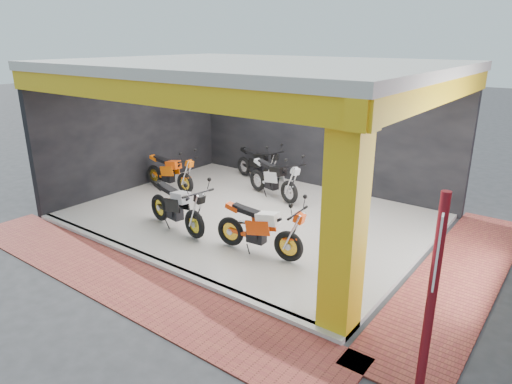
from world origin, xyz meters
TOP-DOWN VIEW (x-y plane):
  - ground at (0.00, 0.00)m, footprint 80.00×80.00m
  - showroom_floor at (0.00, 2.00)m, footprint 8.00×6.00m
  - showroom_ceiling at (0.00, 2.00)m, footprint 8.40×6.40m
  - back_wall at (0.00, 5.10)m, footprint 8.20×0.20m
  - left_wall at (-4.10, 2.00)m, footprint 0.20×6.20m
  - corner_column at (3.75, -0.75)m, footprint 0.50×0.50m
  - header_beam_front at (0.00, -1.00)m, footprint 8.40×0.30m
  - header_beam_right at (4.00, 2.00)m, footprint 0.30×6.40m
  - floor_kerb at (0.00, -1.02)m, footprint 8.00×0.20m
  - paver_front at (0.00, -1.80)m, footprint 9.00×1.40m
  - paver_right at (4.80, 2.00)m, footprint 1.40×7.00m
  - signpost at (5.20, -1.50)m, footprint 0.11×0.37m
  - moto_hero at (2.07, 0.46)m, footprint 2.12×0.94m
  - moto_row_a at (-0.10, 0.16)m, footprint 2.22×1.14m
  - moto_row_b at (0.33, 3.17)m, footprint 2.16×1.26m
  - moto_row_c at (-2.37, 2.13)m, footprint 1.98×0.76m
  - moto_row_d at (-0.98, 4.17)m, footprint 2.06×1.18m

SIDE VIEW (x-z plane):
  - ground at x=0.00m, z-range 0.00..0.00m
  - paver_front at x=0.00m, z-range 0.00..0.03m
  - paver_right at x=4.80m, z-range 0.00..0.03m
  - showroom_floor at x=0.00m, z-range 0.00..0.10m
  - floor_kerb at x=0.00m, z-range 0.00..0.10m
  - moto_row_d at x=-0.98m, z-range 0.10..1.29m
  - moto_row_c at x=-2.37m, z-range 0.10..1.30m
  - moto_row_b at x=0.33m, z-range 0.10..1.34m
  - moto_hero at x=2.07m, z-range 0.10..1.36m
  - moto_row_a at x=-0.10m, z-range 0.10..1.39m
  - signpost at x=5.20m, z-range 0.13..2.81m
  - back_wall at x=0.00m, z-range 0.00..3.50m
  - left_wall at x=-4.10m, z-range 0.00..3.50m
  - corner_column at x=3.75m, z-range 0.00..3.50m
  - header_beam_front at x=0.00m, z-range 3.10..3.50m
  - header_beam_right at x=4.00m, z-range 3.10..3.50m
  - showroom_ceiling at x=0.00m, z-range 3.50..3.70m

